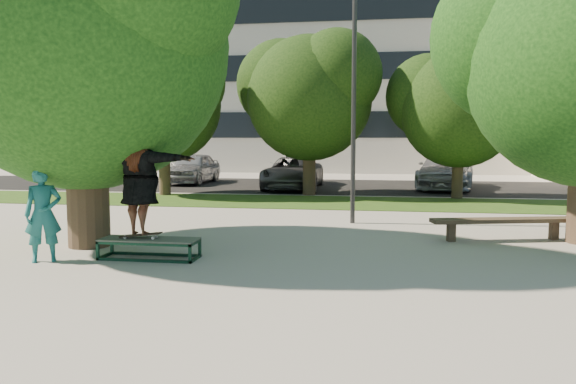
% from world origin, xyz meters
% --- Properties ---
extents(ground, '(120.00, 120.00, 0.00)m').
position_xyz_m(ground, '(0.00, 0.00, 0.00)').
color(ground, '#9C978F').
rests_on(ground, ground).
extents(grass_strip, '(30.00, 4.00, 0.02)m').
position_xyz_m(grass_strip, '(1.00, 9.50, 0.01)').
color(grass_strip, '#203F12').
rests_on(grass_strip, ground).
extents(asphalt_strip, '(40.00, 8.00, 0.01)m').
position_xyz_m(asphalt_strip, '(0.00, 16.00, 0.01)').
color(asphalt_strip, black).
rests_on(asphalt_strip, ground).
extents(tree_left, '(6.96, 5.95, 7.12)m').
position_xyz_m(tree_left, '(-4.29, 1.09, 4.42)').
color(tree_left, '#38281E').
rests_on(tree_left, ground).
extents(bg_tree_left, '(5.28, 4.51, 5.77)m').
position_xyz_m(bg_tree_left, '(-6.57, 11.07, 3.73)').
color(bg_tree_left, '#38281E').
rests_on(bg_tree_left, ground).
extents(bg_tree_mid, '(5.76, 4.92, 6.24)m').
position_xyz_m(bg_tree_mid, '(-1.08, 12.08, 4.02)').
color(bg_tree_mid, '#38281E').
rests_on(bg_tree_mid, ground).
extents(bg_tree_right, '(5.04, 4.31, 5.43)m').
position_xyz_m(bg_tree_right, '(4.43, 11.57, 3.49)').
color(bg_tree_right, '#38281E').
rests_on(bg_tree_right, ground).
extents(lamppost, '(0.25, 0.15, 6.11)m').
position_xyz_m(lamppost, '(1.00, 5.00, 3.15)').
color(lamppost, '#2D2D30').
rests_on(lamppost, ground).
extents(office_building, '(30.00, 14.12, 16.00)m').
position_xyz_m(office_building, '(-2.00, 31.98, 8.00)').
color(office_building, silver).
rests_on(office_building, ground).
extents(grind_box, '(1.80, 0.60, 0.38)m').
position_xyz_m(grind_box, '(-2.50, 0.06, 0.19)').
color(grind_box, '#113324').
rests_on(grind_box, ground).
extents(skater_rig, '(2.22, 0.66, 1.87)m').
position_xyz_m(skater_rig, '(-2.66, 0.06, 1.35)').
color(skater_rig, white).
rests_on(skater_rig, grind_box).
extents(bystander, '(0.75, 0.67, 1.72)m').
position_xyz_m(bystander, '(-4.27, -0.46, 0.86)').
color(bystander, '#195F61').
rests_on(bystander, ground).
extents(bench, '(3.17, 1.19, 0.48)m').
position_xyz_m(bench, '(4.34, 3.02, 0.41)').
color(bench, '#443729').
rests_on(bench, ground).
extents(car_silver_a, '(1.84, 4.43, 1.50)m').
position_xyz_m(car_silver_a, '(-7.24, 16.50, 0.75)').
color(car_silver_a, '#A9A9AE').
rests_on(car_silver_a, asphalt_strip).
extents(car_dark, '(1.98, 4.29, 1.36)m').
position_xyz_m(car_dark, '(-2.00, 16.50, 0.68)').
color(car_dark, black).
rests_on(car_dark, asphalt_strip).
extents(car_grey, '(2.39, 5.04, 1.39)m').
position_xyz_m(car_grey, '(-2.00, 14.40, 0.69)').
color(car_grey, slate).
rests_on(car_grey, asphalt_strip).
extents(car_silver_b, '(3.16, 5.83, 1.60)m').
position_xyz_m(car_silver_b, '(4.57, 15.64, 0.80)').
color(car_silver_b, '#A4A3A8').
rests_on(car_silver_b, asphalt_strip).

